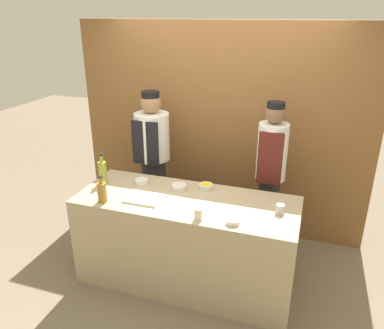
{
  "coord_description": "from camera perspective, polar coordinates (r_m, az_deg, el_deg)",
  "views": [
    {
      "loc": [
        1.02,
        -2.86,
        2.47
      ],
      "look_at": [
        0.0,
        0.16,
        1.17
      ],
      "focal_mm": 35.0,
      "sensor_mm": 36.0,
      "label": 1
    }
  ],
  "objects": [
    {
      "name": "sauce_bowl_purple",
      "position": [
        3.05,
        6.25,
        -8.6
      ],
      "size": [
        0.11,
        0.11,
        0.04
      ],
      "color": "silver",
      "rests_on": "counter"
    },
    {
      "name": "chef_right",
      "position": [
        3.92,
        11.82,
        -1.45
      ],
      "size": [
        0.3,
        0.3,
        1.68
      ],
      "color": "#28282D",
      "rests_on": "ground_plane"
    },
    {
      "name": "counter",
      "position": [
        3.65,
        -0.81,
        -11.51
      ],
      "size": [
        2.02,
        0.79,
        0.89
      ],
      "color": "tan",
      "rests_on": "ground_plane"
    },
    {
      "name": "chef_left",
      "position": [
        4.25,
        -5.96,
        0.66
      ],
      "size": [
        0.38,
        0.38,
        1.7
      ],
      "color": "#28282D",
      "rests_on": "ground_plane"
    },
    {
      "name": "ground_plane",
      "position": [
        3.91,
        -0.77,
        -16.93
      ],
      "size": [
        14.0,
        14.0,
        0.0
      ],
      "primitive_type": "plane",
      "color": "#756651"
    },
    {
      "name": "cup_cream",
      "position": [
        3.08,
        0.97,
        -7.53
      ],
      "size": [
        0.07,
        0.07,
        0.1
      ],
      "color": "silver",
      "rests_on": "counter"
    },
    {
      "name": "cup_steel",
      "position": [
        3.26,
        13.28,
        -6.63
      ],
      "size": [
        0.07,
        0.07,
        0.08
      ],
      "color": "#B7B7BC",
      "rests_on": "counter"
    },
    {
      "name": "bottle_vinegar",
      "position": [
        3.43,
        -13.57,
        -4.04
      ],
      "size": [
        0.08,
        0.08,
        0.25
      ],
      "color": "olive",
      "rests_on": "counter"
    },
    {
      "name": "sauce_bowl_orange",
      "position": [
        3.6,
        -2.01,
        -3.39
      ],
      "size": [
        0.14,
        0.14,
        0.05
      ],
      "color": "silver",
      "rests_on": "counter"
    },
    {
      "name": "cabinet_wall",
      "position": [
        4.36,
        4.34,
        5.23
      ],
      "size": [
        3.37,
        0.18,
        2.4
      ],
      "color": "brown",
      "rests_on": "ground_plane"
    },
    {
      "name": "cutting_board",
      "position": [
        3.44,
        -7.36,
        -5.15
      ],
      "size": [
        0.32,
        0.25,
        0.02
      ],
      "color": "white",
      "rests_on": "counter"
    },
    {
      "name": "bottle_oil",
      "position": [
        3.78,
        -13.46,
        -1.11
      ],
      "size": [
        0.08,
        0.08,
        0.32
      ],
      "color": "olive",
      "rests_on": "counter"
    },
    {
      "name": "sauce_bowl_yellow",
      "position": [
        3.61,
        2.14,
        -3.3
      ],
      "size": [
        0.14,
        0.14,
        0.04
      ],
      "color": "silver",
      "rests_on": "counter"
    },
    {
      "name": "sauce_bowl_green",
      "position": [
        3.74,
        -7.69,
        -2.54
      ],
      "size": [
        0.13,
        0.13,
        0.05
      ],
      "color": "silver",
      "rests_on": "counter"
    }
  ]
}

